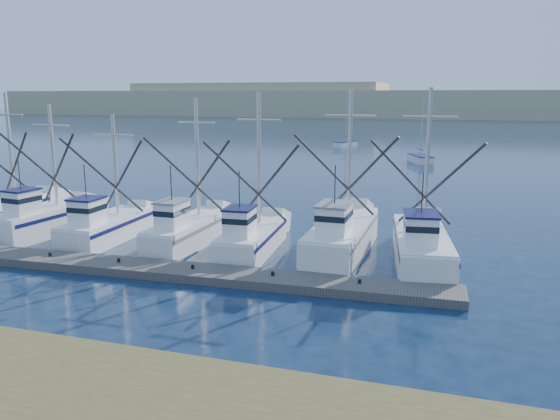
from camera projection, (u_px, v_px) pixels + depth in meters
name	position (u px, v px, depth m)	size (l,w,h in m)	color
ground	(262.00, 337.00, 19.73)	(500.00, 500.00, 0.00)	#0B1E32
floating_dock	(137.00, 268.00, 27.01)	(31.13, 2.08, 0.42)	#57534E
dune_ridge	(435.00, 104.00, 214.93)	(360.00, 60.00, 10.00)	tan
trawler_fleet	(195.00, 230.00, 31.40)	(30.53, 9.18, 8.97)	white
sailboat_near	(420.00, 159.00, 69.98)	(3.58, 5.46, 8.10)	white
sailboat_far	(345.00, 144.00, 90.76)	(3.37, 5.15, 8.10)	white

